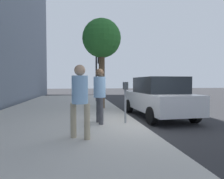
# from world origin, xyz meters

# --- Properties ---
(ground_plane) EXTENTS (80.00, 80.00, 0.00)m
(ground_plane) POSITION_xyz_m (0.00, 0.00, 0.00)
(ground_plane) COLOR #2B2B2D
(ground_plane) RESTS_ON ground
(sidewalk_slab) EXTENTS (28.00, 6.00, 0.15)m
(sidewalk_slab) POSITION_xyz_m (0.00, 3.00, 0.07)
(sidewalk_slab) COLOR #B7B2A8
(sidewalk_slab) RESTS_ON ground_plane
(parking_meter) EXTENTS (0.36, 0.12, 1.41)m
(parking_meter) POSITION_xyz_m (-0.19, 0.50, 1.17)
(parking_meter) COLOR gray
(parking_meter) RESTS_ON sidewalk_slab
(pedestrian_at_meter) EXTENTS (0.55, 0.41, 1.86)m
(pedestrian_at_meter) POSITION_xyz_m (-0.12, 1.38, 1.27)
(pedestrian_at_meter) COLOR #47474C
(pedestrian_at_meter) RESTS_ON sidewalk_slab
(pedestrian_bystander) EXTENTS (0.40, 0.49, 1.83)m
(pedestrian_bystander) POSITION_xyz_m (-1.78, 2.03, 1.24)
(pedestrian_bystander) COLOR tan
(pedestrian_bystander) RESTS_ON sidewalk_slab
(parked_sedan_near) EXTENTS (4.47, 2.10, 1.77)m
(parked_sedan_near) POSITION_xyz_m (1.42, -1.35, 0.89)
(parked_sedan_near) COLOR silver
(parked_sedan_near) RESTS_ON ground_plane
(street_tree) EXTENTS (2.06, 2.06, 4.78)m
(street_tree) POSITION_xyz_m (3.64, 0.90, 3.82)
(street_tree) COLOR brown
(street_tree) RESTS_ON sidewalk_slab
(traffic_signal) EXTENTS (0.24, 0.44, 3.60)m
(traffic_signal) POSITION_xyz_m (7.37, 0.80, 2.58)
(traffic_signal) COLOR black
(traffic_signal) RESTS_ON sidewalk_slab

